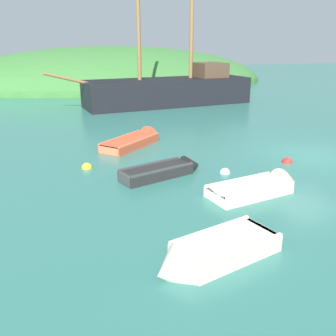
% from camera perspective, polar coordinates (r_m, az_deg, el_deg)
% --- Properties ---
extents(ground_plane, '(120.00, 120.00, 0.00)m').
position_cam_1_polar(ground_plane, '(17.00, 21.33, 1.78)').
color(ground_plane, '#2D6B60').
extents(shore_hill, '(37.00, 25.31, 8.33)m').
position_cam_1_polar(shore_hill, '(46.05, -8.67, 12.95)').
color(shore_hill, '#387033').
rests_on(shore_hill, ground).
extents(sailing_ship, '(15.48, 4.96, 11.61)m').
position_cam_1_polar(sailing_ship, '(28.94, 0.31, 11.25)').
color(sailing_ship, black).
rests_on(sailing_ship, ground).
extents(rowboat_outer_left, '(3.53, 1.77, 1.12)m').
position_cam_1_polar(rowboat_outer_left, '(12.42, 14.46, -3.09)').
color(rowboat_outer_left, beige).
rests_on(rowboat_outer_left, ground).
extents(rowboat_near_dock, '(3.66, 3.47, 1.11)m').
position_cam_1_polar(rowboat_near_dock, '(17.78, -4.67, 4.16)').
color(rowboat_near_dock, '#C64C2D').
rests_on(rowboat_near_dock, ground).
extents(rowboat_center, '(3.42, 1.87, 0.88)m').
position_cam_1_polar(rowboat_center, '(13.51, -0.23, -0.53)').
color(rowboat_center, black).
rests_on(rowboat_center, ground).
extents(rowboat_far, '(3.24, 1.90, 1.09)m').
position_cam_1_polar(rowboat_far, '(8.44, 6.46, -13.34)').
color(rowboat_far, beige).
rests_on(rowboat_far, ground).
extents(buoy_red, '(0.43, 0.43, 0.43)m').
position_cam_1_polar(buoy_red, '(15.72, 17.89, 0.84)').
color(buoy_red, red).
rests_on(buoy_red, ground).
extents(buoy_yellow, '(0.41, 0.41, 0.41)m').
position_cam_1_polar(buoy_yellow, '(14.63, -12.39, 0.01)').
color(buoy_yellow, yellow).
rests_on(buoy_yellow, ground).
extents(buoy_white, '(0.39, 0.39, 0.39)m').
position_cam_1_polar(buoy_white, '(13.91, 8.78, -0.77)').
color(buoy_white, white).
rests_on(buoy_white, ground).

